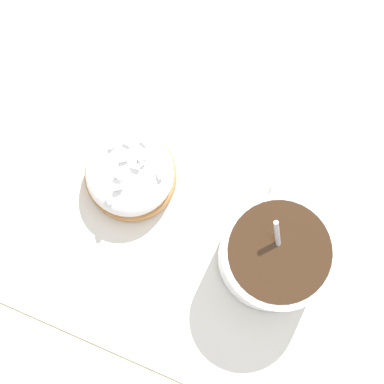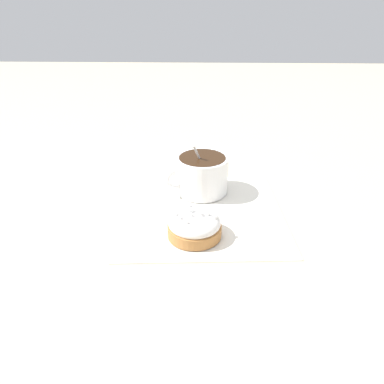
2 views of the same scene
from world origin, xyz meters
TOP-DOWN VIEW (x-y plane):
  - ground_plane at (0.00, 0.00)m, footprint 3.00×3.00m
  - paper_napkin at (0.00, 0.00)m, footprint 0.28×0.28m
  - coffee_cup at (-0.07, 0.00)m, footprint 0.09×0.11m
  - frosted_pastry at (0.07, -0.01)m, footprint 0.08×0.08m

SIDE VIEW (x-z plane):
  - ground_plane at x=0.00m, z-range 0.00..0.00m
  - paper_napkin at x=0.00m, z-range 0.00..0.00m
  - frosted_pastry at x=0.07m, z-range 0.00..0.04m
  - coffee_cup at x=-0.07m, z-range -0.01..0.09m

